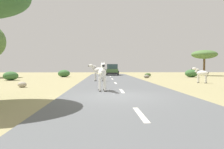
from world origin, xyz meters
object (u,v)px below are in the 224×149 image
(bush_2, at_px, (64,73))
(rock_1, at_px, (147,76))
(bush_0, at_px, (11,76))
(bush_3, at_px, (148,75))
(car_0, at_px, (113,70))
(zebra_1, at_px, (201,73))
(zebra_2, at_px, (98,71))
(tree_1, at_px, (204,55))
(rock_0, at_px, (22,85))
(zebra_0, at_px, (102,74))
(bush_1, at_px, (191,73))

(bush_2, xyz_separation_m, rock_1, (10.58, -3.22, -0.29))
(bush_0, relative_size, bush_2, 0.94)
(bush_0, height_order, bush_2, bush_2)
(bush_0, bearing_deg, bush_3, 25.88)
(car_0, relative_size, rock_1, 6.18)
(bush_3, bearing_deg, zebra_1, -80.08)
(zebra_2, distance_m, tree_1, 20.81)
(rock_0, bearing_deg, car_0, 71.24)
(zebra_2, distance_m, rock_0, 7.57)
(zebra_0, relative_size, bush_2, 1.06)
(tree_1, distance_m, bush_1, 6.79)
(zebra_2, xyz_separation_m, car_0, (1.99, 14.82, -0.17))
(bush_2, bearing_deg, zebra_0, -74.10)
(bush_3, relative_size, rock_1, 1.19)
(zebra_2, bearing_deg, car_0, 6.88)
(zebra_1, bearing_deg, rock_0, 146.11)
(bush_0, relative_size, bush_1, 0.88)
(zebra_0, distance_m, rock_0, 6.15)
(bush_2, distance_m, bush_3, 11.43)
(tree_1, xyz_separation_m, bush_1, (-3.92, -4.82, -2.73))
(rock_1, bearing_deg, bush_2, 163.08)
(bush_0, distance_m, rock_1, 15.25)
(zebra_0, bearing_deg, car_0, -98.05)
(bush_3, distance_m, rock_1, 3.58)
(bush_0, bearing_deg, rock_0, -63.62)
(tree_1, xyz_separation_m, bush_0, (-24.94, -10.77, -2.79))
(zebra_2, distance_m, bush_3, 11.90)
(zebra_2, xyz_separation_m, rock_0, (-4.96, -5.65, -0.83))
(bush_2, height_order, rock_1, bush_2)
(tree_1, xyz_separation_m, bush_2, (-20.82, -3.49, -2.76))
(zebra_1, distance_m, car_0, 18.32)
(zebra_2, height_order, rock_0, zebra_2)
(zebra_0, xyz_separation_m, tree_1, (15.65, 21.65, 2.24))
(bush_0, bearing_deg, car_0, 48.96)
(zebra_1, height_order, rock_1, zebra_1)
(car_0, height_order, tree_1, tree_1)
(bush_1, height_order, bush_2, bush_1)
(zebra_2, xyz_separation_m, tree_1, (16.04, 13.07, 2.22))
(tree_1, height_order, bush_3, tree_1)
(tree_1, distance_m, bush_2, 21.30)
(car_0, distance_m, rock_0, 21.64)
(bush_2, relative_size, bush_3, 1.87)
(tree_1, bearing_deg, rock_1, -146.79)
(zebra_0, bearing_deg, rock_0, -32.80)
(car_0, xyz_separation_m, bush_3, (4.65, -4.98, -0.59))
(zebra_0, xyz_separation_m, rock_1, (5.40, 14.94, -0.81))
(bush_0, distance_m, bush_1, 21.85)
(zebra_0, distance_m, bush_1, 20.52)
(rock_0, xyz_separation_m, rock_1, (10.75, 12.02, 0.00))
(car_0, xyz_separation_m, bush_0, (-10.90, -12.52, -0.40))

